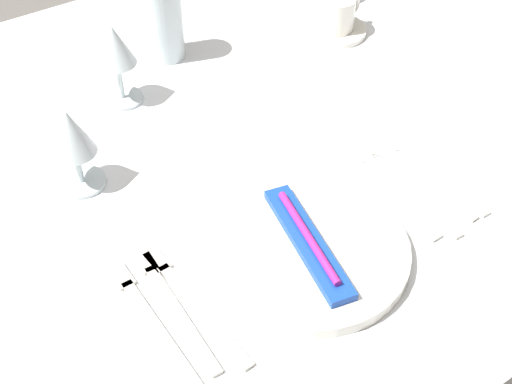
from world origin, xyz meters
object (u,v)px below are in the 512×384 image
Objects in this scene: fork_outer at (191,300)px; spoon_soup at (392,179)px; fork_inner at (172,303)px; wine_glass_far at (115,50)px; dinner_plate at (307,250)px; drink_tumbler at (164,26)px; spoon_tea at (422,164)px; coffee_cup_left at (336,13)px; dinner_knife at (386,195)px; toothbrush_package at (308,241)px; fork_salad at (152,320)px; wine_glass_right at (72,137)px; spoon_dessert at (405,169)px.

fork_outer is 0.36m from spoon_soup.
fork_inner is 0.46m from wine_glass_far.
spoon_soup reaches higher than fork_inner.
dinner_plate is 0.54m from drink_tumbler.
wine_glass_far is (-0.30, 0.41, 0.09)m from spoon_tea.
spoon_soup is at bearing -117.47° from coffee_cup_left.
fork_inner is 0.99× the size of dinner_knife.
fork_salad is (-0.22, 0.02, -0.02)m from toothbrush_package.
wine_glass_right is (-0.19, 0.30, 0.08)m from dinner_plate.
drink_tumbler is (0.27, 0.50, 0.06)m from fork_inner.
spoon_tea is (0.48, 0.03, 0.00)m from fork_salad.
dinner_plate reaches higher than fork_outer.
fork_salad is at bearing -112.00° from wine_glass_far.
spoon_dessert is at bearing -73.51° from drink_tumbler.
wine_glass_far is (0.14, 0.42, 0.09)m from fork_inner.
spoon_soup is 2.33× the size of coffee_cup_left.
wine_glass_right is at bearing 146.66° from spoon_soup.
dinner_plate is at bearing -8.79° from fork_inner.
toothbrush_package is at bearing -132.62° from coffee_cup_left.
toothbrush_package is 0.22m from fork_salad.
fork_outer is 1.63× the size of drink_tumbler.
spoon_soup is at bearing -179.86° from spoon_tea.
dinner_plate is 0.36m from wine_glass_right.
spoon_tea reaches higher than fork_outer.
spoon_dessert is at bearing 3.96° from fork_salad.
spoon_soup is (0.03, 0.02, 0.00)m from dinner_knife.
wine_glass_right reaches higher than fork_inner.
spoon_soup and spoon_dessert have the same top height.
fork_salad is 1.66× the size of drink_tumbler.
spoon_dessert is 1.58× the size of drink_tumbler.
drink_tumbler is at bearing 160.59° from coffee_cup_left.
wine_glass_right reaches higher than spoon_dessert.
wine_glass_far is at bearing 74.54° from fork_outer.
fork_salad is 1.03× the size of dinner_knife.
dinner_plate is at bearing -167.43° from spoon_dessert.
toothbrush_package is 0.20m from spoon_soup.
spoon_dessert reaches higher than fork_outer.
drink_tumbler is (-0.31, 0.11, 0.02)m from coffee_cup_left.
drink_tumbler is (0.08, 0.53, 0.03)m from toothbrush_package.
fork_salad is at bearing -176.04° from spoon_dessert.
coffee_cup_left is (0.20, 0.38, 0.04)m from spoon_soup.
toothbrush_package is 2.21× the size of coffee_cup_left.
dinner_knife is 1.02× the size of spoon_dessert.
spoon_soup is (0.36, 0.03, 0.00)m from fork_outer.
spoon_tea reaches higher than fork_inner.
toothbrush_package reaches higher than fork_inner.
toothbrush_package is 1.01× the size of spoon_tea.
fork_outer is at bearing -105.46° from wine_glass_far.
dinner_plate is at bearing -4.96° from fork_salad.
dinner_plate is 2.81× the size of coffee_cup_left.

